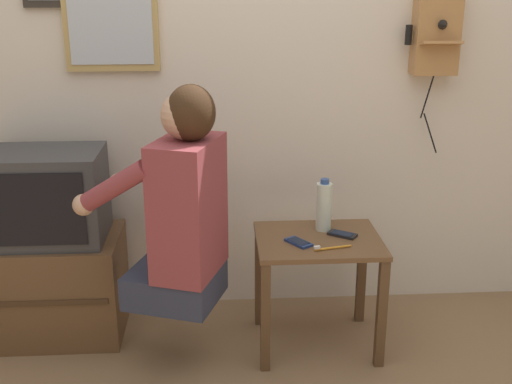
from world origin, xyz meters
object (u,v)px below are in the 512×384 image
object	(u,v)px
person	(181,205)
television	(44,196)
wall_phone_antique	(436,29)
wall_mirror	(109,0)
toothbrush	(330,248)
water_bottle	(324,206)
cell_phone_spare	(342,234)
cell_phone_held	(299,242)

from	to	relation	value
person	television	world-z (taller)	person
wall_phone_antique	wall_mirror	distance (m)	1.49
wall_phone_antique	toothbrush	world-z (taller)	wall_phone_antique
toothbrush	water_bottle	bearing A→B (deg)	-14.91
wall_mirror	cell_phone_spare	size ratio (longest dim) A/B	4.62
person	water_bottle	xyz separation A→B (m)	(0.62, 0.23, -0.10)
television	cell_phone_held	distance (m)	1.15
wall_phone_antique	cell_phone_spare	distance (m)	1.04
cell_phone_spare	television	bearing A→B (deg)	118.12
television	water_bottle	bearing A→B (deg)	-3.51
cell_phone_held	water_bottle	bearing A→B (deg)	14.87
wall_phone_antique	water_bottle	bearing A→B (deg)	-152.15
person	water_bottle	world-z (taller)	person
toothbrush	cell_phone_held	bearing A→B (deg)	47.96
person	wall_mirror	size ratio (longest dim) A/B	1.46
cell_phone_spare	cell_phone_held	bearing A→B (deg)	145.44
water_bottle	person	bearing A→B (deg)	-159.31
person	cell_phone_held	world-z (taller)	person
wall_mirror	cell_phone_spare	xyz separation A→B (m)	(1.01, -0.40, -0.99)
person	toothbrush	distance (m)	0.65
television	wall_phone_antique	distance (m)	1.93
cell_phone_spare	toothbrush	size ratio (longest dim) A/B	0.82
wall_mirror	cell_phone_held	size ratio (longest dim) A/B	4.62
person	wall_mirror	distance (m)	1.01
wall_mirror	toothbrush	distance (m)	1.46
water_bottle	television	bearing A→B (deg)	176.49
wall_mirror	toothbrush	world-z (taller)	wall_mirror
wall_phone_antique	wall_mirror	xyz separation A→B (m)	(-1.48, 0.04, 0.13)
television	wall_phone_antique	size ratio (longest dim) A/B	0.64
person	wall_mirror	xyz separation A→B (m)	(-0.32, 0.56, 0.78)
cell_phone_held	toothbrush	xyz separation A→B (m)	(0.12, -0.07, 0.00)
television	toothbrush	world-z (taller)	television
wall_phone_antique	water_bottle	size ratio (longest dim) A/B	3.43
wall_phone_antique	cell_phone_spare	size ratio (longest dim) A/B	6.07
water_bottle	toothbrush	xyz separation A→B (m)	(-0.01, -0.22, -0.11)
wall_mirror	cell_phone_spare	bearing A→B (deg)	-21.76
water_bottle	wall_mirror	bearing A→B (deg)	160.83
cell_phone_held	wall_mirror	bearing A→B (deg)	114.52
television	toothbrush	distance (m)	1.29
person	cell_phone_spare	world-z (taller)	person
toothbrush	wall_phone_antique	bearing A→B (deg)	-59.97
wall_mirror	water_bottle	bearing A→B (deg)	-19.17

